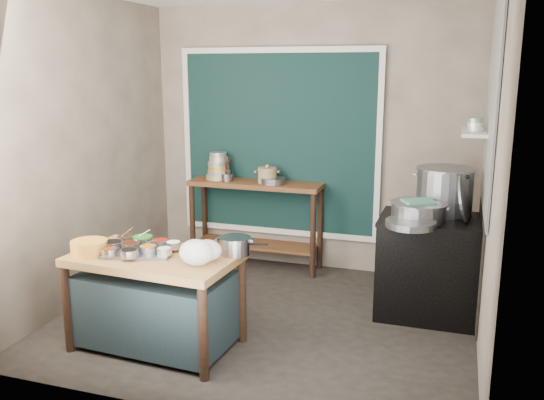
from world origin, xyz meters
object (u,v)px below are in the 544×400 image
(utensil_cup, at_px, (227,177))
(ceramic_crock, at_px, (267,176))
(back_counter, at_px, (256,224))
(stock_pot, at_px, (444,191))
(stove_block, at_px, (431,268))
(condiment_tray, at_px, (139,251))
(prep_table, at_px, (156,301))
(steamer, at_px, (418,211))
(yellow_basin, at_px, (89,247))
(saucepan, at_px, (235,246))

(utensil_cup, distance_m, ceramic_crock, 0.44)
(back_counter, distance_m, stock_pot, 2.12)
(stove_block, xyz_separation_m, condiment_tray, (-2.13, -1.29, 0.34))
(stock_pot, bearing_deg, prep_table, -143.59)
(utensil_cup, distance_m, steamer, 2.22)
(yellow_basin, distance_m, ceramic_crock, 2.27)
(utensil_cup, height_order, steamer, steamer)
(saucepan, xyz_separation_m, steamer, (1.28, 0.97, 0.14))
(condiment_tray, xyz_separation_m, stock_pot, (2.19, 1.50, 0.32))
(yellow_basin, bearing_deg, back_counter, 75.11)
(back_counter, bearing_deg, prep_table, -92.65)
(prep_table, distance_m, yellow_basin, 0.66)
(stove_block, height_order, saucepan, saucepan)
(utensil_cup, relative_size, ceramic_crock, 0.63)
(condiment_tray, relative_size, steamer, 1.07)
(prep_table, distance_m, stove_block, 2.38)
(prep_table, bearing_deg, stock_pot, 39.90)
(saucepan, xyz_separation_m, stock_pot, (1.47, 1.30, 0.27))
(condiment_tray, distance_m, saucepan, 0.75)
(stove_block, relative_size, stock_pot, 1.72)
(back_counter, height_order, steamer, steamer)
(yellow_basin, bearing_deg, condiment_tray, 22.54)
(prep_table, xyz_separation_m, condiment_tray, (-0.13, 0.01, 0.39))
(stove_block, distance_m, steamer, 0.56)
(prep_table, relative_size, utensil_cup, 9.20)
(stove_block, xyz_separation_m, saucepan, (-1.41, -1.09, 0.39))
(stove_block, bearing_deg, ceramic_crock, 157.86)
(condiment_tray, bearing_deg, yellow_basin, -157.46)
(back_counter, bearing_deg, saucepan, -74.95)
(saucepan, bearing_deg, condiment_tray, -177.34)
(back_counter, xyz_separation_m, yellow_basin, (-0.57, -2.16, 0.33))
(stove_block, xyz_separation_m, ceramic_crock, (-1.76, 0.72, 0.60))
(prep_table, distance_m, condiment_tray, 0.41)
(stock_pot, bearing_deg, saucepan, -138.48)
(condiment_tray, height_order, utensil_cup, utensil_cup)
(back_counter, relative_size, utensil_cup, 10.67)
(saucepan, bearing_deg, stove_block, 24.88)
(utensil_cup, bearing_deg, yellow_basin, -97.37)
(stock_pot, relative_size, steamer, 1.08)
(stove_block, bearing_deg, condiment_tray, -148.86)
(back_counter, relative_size, condiment_tray, 2.80)
(stove_block, xyz_separation_m, stock_pot, (0.06, 0.22, 0.66))
(saucepan, height_order, stock_pot, stock_pot)
(prep_table, bearing_deg, back_counter, 90.85)
(stove_block, relative_size, ceramic_crock, 4.18)
(prep_table, distance_m, steamer, 2.28)
(stock_pot, bearing_deg, condiment_tray, -145.56)
(yellow_basin, distance_m, saucepan, 1.12)
(prep_table, xyz_separation_m, yellow_basin, (-0.48, -0.13, 0.43))
(utensil_cup, bearing_deg, saucepan, -65.86)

